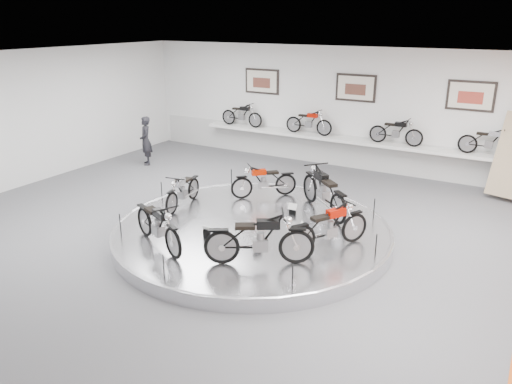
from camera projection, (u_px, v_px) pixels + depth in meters
The scene contains 22 objects.
floor at pixel (246, 242), 11.40m from camera, with size 16.00×16.00×0.00m, color #4F4F52.
ceiling at pixel (244, 63), 10.07m from camera, with size 16.00×16.00×0.00m, color white.
wall_back at pixel (355, 109), 16.46m from camera, with size 16.00×16.00×0.00m, color silver.
wall_left at pixel (10, 121), 14.51m from camera, with size 14.00×14.00×0.00m, color silver.
dado_band at pixel (352, 152), 16.92m from camera, with size 15.68×0.04×1.10m, color #BCBCBA.
display_platform at pixel (252, 232), 11.59m from camera, with size 6.40×6.40×0.30m, color silver.
platform_rim at pixel (252, 227), 11.55m from camera, with size 6.40×6.40×0.10m, color #B2B2BA.
shelf at pixel (350, 141), 16.54m from camera, with size 11.00×0.55×0.10m, color silver.
poster_left at pixel (262, 81), 17.84m from camera, with size 1.35×0.06×0.88m, color beige.
poster_center at pixel (356, 88), 16.19m from camera, with size 1.35×0.06×0.88m, color beige.
poster_right at pixel (471, 96), 14.54m from camera, with size 1.35×0.06×0.88m, color beige.
shelf_bike_a at pixel (242, 116), 18.38m from camera, with size 1.22×0.42×0.73m, color black, non-canonical shape.
shelf_bike_b at pixel (309, 124), 17.11m from camera, with size 1.22×0.42×0.73m, color #980E01, non-canonical shape.
shelf_bike_c at pixel (396, 133), 15.70m from camera, with size 1.22×0.42×0.73m, color black, non-canonical shape.
shelf_bike_d at pixel (489, 143), 14.42m from camera, with size 1.22×0.42×0.73m, color #BABAC0, non-canonical shape.
bike_a at pixel (324, 191), 12.17m from camera, with size 1.92×0.68×1.13m, color black, non-canonical shape.
bike_b at pixel (264, 181), 13.27m from camera, with size 1.53×0.54×0.90m, color #AB1900, non-canonical shape.
bike_c at pixel (183, 190), 12.59m from camera, with size 1.49×0.53×0.88m, color #BABAC0, non-canonical shape.
bike_d at pixel (158, 224), 10.35m from camera, with size 1.70×0.60×1.00m, color black, non-canonical shape.
bike_e at pixel (259, 239), 9.60m from camera, with size 1.83×0.64×1.07m, color black, non-canonical shape.
bike_f at pixel (329, 227), 10.25m from camera, with size 1.69×0.60×0.99m, color #980E01, non-canonical shape.
visitor at pixel (146, 141), 17.20m from camera, with size 0.61×0.40×1.68m, color black.
Camera 1 is at (5.39, -8.86, 4.86)m, focal length 35.00 mm.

